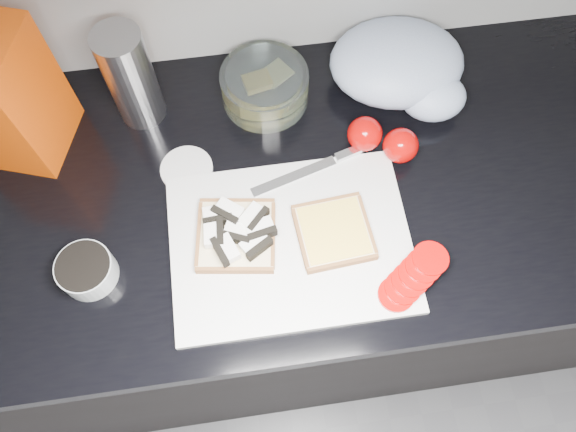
% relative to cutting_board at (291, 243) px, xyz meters
% --- Properties ---
extents(base_cabinet, '(3.50, 0.60, 0.86)m').
position_rel_cutting_board_xyz_m(base_cabinet, '(-0.02, 0.12, -0.48)').
color(base_cabinet, black).
rests_on(base_cabinet, ground).
extents(countertop, '(3.50, 0.64, 0.04)m').
position_rel_cutting_board_xyz_m(countertop, '(-0.02, 0.12, -0.03)').
color(countertop, black).
rests_on(countertop, base_cabinet).
extents(cutting_board, '(0.40, 0.30, 0.01)m').
position_rel_cutting_board_xyz_m(cutting_board, '(0.00, 0.00, 0.00)').
color(cutting_board, silver).
rests_on(cutting_board, countertop).
extents(bread_left, '(0.15, 0.15, 0.04)m').
position_rel_cutting_board_xyz_m(bread_left, '(-0.09, 0.02, 0.02)').
color(bread_left, '#F8E4AE').
rests_on(bread_left, cutting_board).
extents(bread_right, '(0.13, 0.13, 0.02)m').
position_rel_cutting_board_xyz_m(bread_right, '(0.07, 0.00, 0.01)').
color(bread_right, '#F8E4AE').
rests_on(bread_right, cutting_board).
extents(tomato_slices, '(0.13, 0.12, 0.03)m').
position_rel_cutting_board_xyz_m(tomato_slices, '(0.18, -0.09, 0.02)').
color(tomato_slices, '#AE0504').
rests_on(tomato_slices, cutting_board).
extents(knife, '(0.23, 0.08, 0.01)m').
position_rel_cutting_board_xyz_m(knife, '(0.09, 0.14, 0.01)').
color(knife, silver).
rests_on(knife, cutting_board).
extents(seed_tub, '(0.09, 0.09, 0.05)m').
position_rel_cutting_board_xyz_m(seed_tub, '(-0.33, -0.01, 0.02)').
color(seed_tub, '#AEB3B3').
rests_on(seed_tub, countertop).
extents(tub_lid, '(0.10, 0.10, 0.01)m').
position_rel_cutting_board_xyz_m(tub_lid, '(-0.16, 0.17, -0.00)').
color(tub_lid, silver).
rests_on(tub_lid, countertop).
extents(glass_bowl, '(0.16, 0.16, 0.07)m').
position_rel_cutting_board_xyz_m(glass_bowl, '(-0.00, 0.30, 0.03)').
color(glass_bowl, silver).
rests_on(glass_bowl, countertop).
extents(steel_canister, '(0.08, 0.08, 0.20)m').
position_rel_cutting_board_xyz_m(steel_canister, '(-0.23, 0.31, 0.09)').
color(steel_canister, '#A4A3A8').
rests_on(steel_canister, countertop).
extents(grocery_bag, '(0.26, 0.24, 0.11)m').
position_rel_cutting_board_xyz_m(grocery_bag, '(0.25, 0.30, 0.05)').
color(grocery_bag, '#AFBDD8').
rests_on(grocery_bag, countertop).
extents(whole_tomatoes, '(0.12, 0.10, 0.06)m').
position_rel_cutting_board_xyz_m(whole_tomatoes, '(0.19, 0.16, 0.03)').
color(whole_tomatoes, '#AE0504').
rests_on(whole_tomatoes, countertop).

